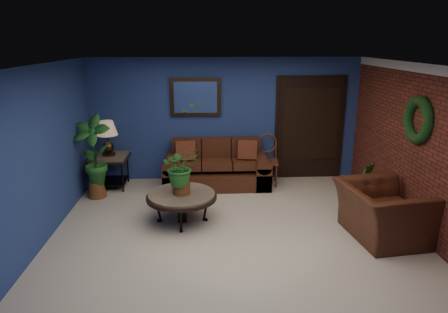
{
  "coord_description": "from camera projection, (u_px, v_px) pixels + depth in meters",
  "views": [
    {
      "loc": [
        -0.44,
        -5.54,
        2.83
      ],
      "look_at": [
        -0.13,
        0.55,
        1.04
      ],
      "focal_mm": 32.0,
      "sensor_mm": 36.0,
      "label": 1
    }
  ],
  "objects": [
    {
      "name": "floor",
      "position": [
        234.0,
        231.0,
        6.12
      ],
      "size": [
        5.5,
        5.5,
        0.0
      ],
      "primitive_type": "plane",
      "color": "beige",
      "rests_on": "ground"
    },
    {
      "name": "wall_back",
      "position": [
        225.0,
        120.0,
        8.17
      ],
      "size": [
        5.5,
        0.04,
        2.5
      ],
      "primitive_type": "cube",
      "color": "navy",
      "rests_on": "ground"
    },
    {
      "name": "wall_left",
      "position": [
        41.0,
        156.0,
        5.64
      ],
      "size": [
        0.04,
        5.0,
        2.5
      ],
      "primitive_type": "cube",
      "color": "navy",
      "rests_on": "ground"
    },
    {
      "name": "wall_right_brick",
      "position": [
        420.0,
        150.0,
        5.91
      ],
      "size": [
        0.04,
        5.0,
        2.5
      ],
      "primitive_type": "cube",
      "color": "maroon",
      "rests_on": "ground"
    },
    {
      "name": "ceiling",
      "position": [
        235.0,
        65.0,
        5.42
      ],
      "size": [
        5.5,
        5.0,
        0.02
      ],
      "primitive_type": "cube",
      "color": "silver",
      "rests_on": "wall_back"
    },
    {
      "name": "crown_molding",
      "position": [
        429.0,
        69.0,
        5.57
      ],
      "size": [
        0.03,
        5.0,
        0.14
      ],
      "primitive_type": "cube",
      "color": "white",
      "rests_on": "wall_right_brick"
    },
    {
      "name": "wall_mirror",
      "position": [
        195.0,
        97.0,
        7.97
      ],
      "size": [
        1.02,
        0.06,
        0.77
      ],
      "primitive_type": "cube",
      "color": "#3C2715",
      "rests_on": "wall_back"
    },
    {
      "name": "closet_door",
      "position": [
        309.0,
        129.0,
        8.28
      ],
      "size": [
        1.44,
        0.06,
        2.18
      ],
      "primitive_type": "cube",
      "color": "black",
      "rests_on": "wall_back"
    },
    {
      "name": "wreath",
      "position": [
        418.0,
        120.0,
        5.83
      ],
      "size": [
        0.16,
        0.72,
        0.72
      ],
      "primitive_type": "torus",
      "rotation": [
        0.0,
        1.57,
        0.0
      ],
      "color": "black",
      "rests_on": "wall_right_brick"
    },
    {
      "name": "sofa",
      "position": [
        217.0,
        170.0,
        8.02
      ],
      "size": [
        2.08,
        0.9,
        0.94
      ],
      "color": "#4C2515",
      "rests_on": "ground"
    },
    {
      "name": "coffee_table",
      "position": [
        182.0,
        197.0,
        6.34
      ],
      "size": [
        1.12,
        1.12,
        0.48
      ],
      "rotation": [
        0.0,
        0.0,
        0.29
      ],
      "color": "#4E4844",
      "rests_on": "ground"
    },
    {
      "name": "end_table",
      "position": [
        110.0,
        163.0,
        7.83
      ],
      "size": [
        0.72,
        0.72,
        0.65
      ],
      "color": "#4E4844",
      "rests_on": "ground"
    },
    {
      "name": "table_lamp",
      "position": [
        107.0,
        134.0,
        7.67
      ],
      "size": [
        0.4,
        0.4,
        0.66
      ],
      "color": "#3C2715",
      "rests_on": "end_table"
    },
    {
      "name": "side_chair",
      "position": [
        267.0,
        156.0,
        8.04
      ],
      "size": [
        0.48,
        0.48,
        1.01
      ],
      "rotation": [
        0.0,
        0.0,
        -0.11
      ],
      "color": "#562A18",
      "rests_on": "ground"
    },
    {
      "name": "armchair",
      "position": [
        382.0,
        212.0,
        5.85
      ],
      "size": [
        1.21,
        1.35,
        0.79
      ],
      "primitive_type": "imported",
      "rotation": [
        0.0,
        0.0,
        1.7
      ],
      "color": "#4C2515",
      "rests_on": "ground"
    },
    {
      "name": "coffee_plant",
      "position": [
        181.0,
        168.0,
        6.21
      ],
      "size": [
        0.69,
        0.64,
        0.77
      ],
      "color": "brown",
      "rests_on": "coffee_table"
    },
    {
      "name": "floor_plant",
      "position": [
        363.0,
        183.0,
        7.01
      ],
      "size": [
        0.37,
        0.3,
        0.8
      ],
      "color": "brown",
      "rests_on": "ground"
    },
    {
      "name": "tall_plant",
      "position": [
        94.0,
        154.0,
        7.23
      ],
      "size": [
        0.78,
        0.62,
        1.54
      ],
      "color": "brown",
      "rests_on": "ground"
    }
  ]
}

